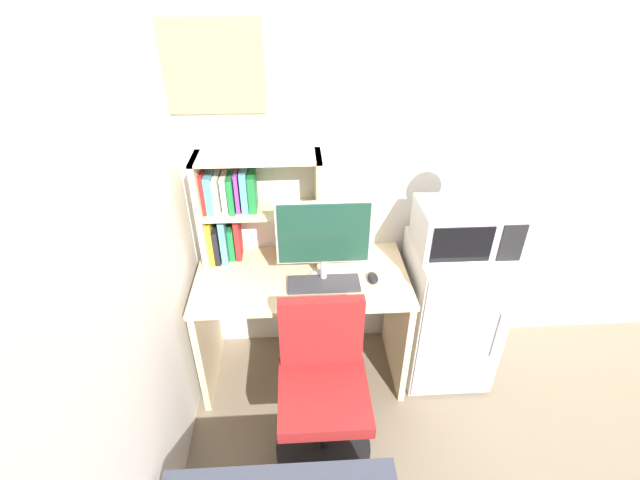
% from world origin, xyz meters
% --- Properties ---
extents(wall_back, '(6.40, 0.04, 2.60)m').
position_xyz_m(wall_back, '(0.40, 0.02, 1.30)').
color(wall_back, silver).
rests_on(wall_back, ground_plane).
extents(wall_left, '(0.04, 4.40, 2.60)m').
position_xyz_m(wall_left, '(-1.62, -1.60, 1.30)').
color(wall_left, silver).
rests_on(wall_left, ground_plane).
extents(desk, '(1.19, 0.61, 0.77)m').
position_xyz_m(desk, '(-0.96, -0.31, 0.53)').
color(desk, beige).
rests_on(desk, ground_plane).
extents(hutch_bookshelf, '(0.67, 0.23, 0.63)m').
position_xyz_m(hutch_bookshelf, '(-1.27, -0.11, 1.10)').
color(hutch_bookshelf, beige).
rests_on(hutch_bookshelf, desk).
extents(monitor, '(0.50, 0.17, 0.49)m').
position_xyz_m(monitor, '(-0.84, -0.35, 1.05)').
color(monitor, '#B7B7BC').
rests_on(monitor, desk).
extents(keyboard, '(0.39, 0.14, 0.02)m').
position_xyz_m(keyboard, '(-0.84, -0.40, 0.78)').
color(keyboard, '#333338').
rests_on(keyboard, desk).
extents(computer_mouse, '(0.06, 0.10, 0.03)m').
position_xyz_m(computer_mouse, '(-0.57, -0.38, 0.78)').
color(computer_mouse, black).
rests_on(computer_mouse, desk).
extents(mini_fridge, '(0.51, 0.53, 0.91)m').
position_xyz_m(mini_fridge, '(-0.07, -0.30, 0.45)').
color(mini_fridge, silver).
rests_on(mini_fridge, ground_plane).
extents(microwave, '(0.52, 0.34, 0.27)m').
position_xyz_m(microwave, '(-0.07, -0.30, 1.04)').
color(microwave, '#ADADB2').
rests_on(microwave, mini_fridge).
extents(desk_fan, '(0.20, 0.11, 0.29)m').
position_xyz_m(desk_fan, '(-0.12, -0.31, 1.35)').
color(desk_fan, silver).
rests_on(desk_fan, microwave).
extents(desk_chair, '(0.51, 0.51, 0.89)m').
position_xyz_m(desk_chair, '(-0.87, -0.81, 0.39)').
color(desk_chair, black).
rests_on(desk_chair, ground_plane).
extents(wall_corkboard, '(0.73, 0.02, 0.44)m').
position_xyz_m(wall_corkboard, '(-1.47, -0.01, 1.82)').
color(wall_corkboard, tan).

